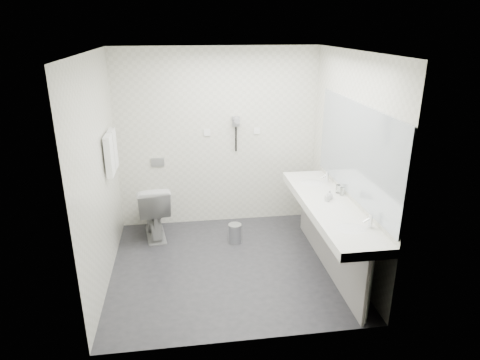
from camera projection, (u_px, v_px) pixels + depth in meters
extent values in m
plane|color=#29292E|center=(230.00, 266.00, 5.12)|extent=(2.80, 2.80, 0.00)
plane|color=white|center=(227.00, 51.00, 4.25)|extent=(2.80, 2.80, 0.00)
plane|color=silver|center=(218.00, 139.00, 5.89)|extent=(2.80, 0.00, 2.80)
plane|color=silver|center=(247.00, 219.00, 3.48)|extent=(2.80, 0.00, 2.80)
plane|color=silver|center=(99.00, 174.00, 4.50)|extent=(0.00, 2.60, 2.60)
plane|color=silver|center=(349.00, 163.00, 4.87)|extent=(0.00, 2.60, 2.60)
cube|color=white|center=(329.00, 207.00, 4.80)|extent=(0.55, 2.20, 0.10)
cube|color=gray|center=(328.00, 240.00, 4.95)|extent=(0.03, 2.15, 0.75)
cylinder|color=silver|center=(368.00, 292.00, 3.99)|extent=(0.06, 0.06, 0.75)
cylinder|color=silver|center=(305.00, 204.00, 5.92)|extent=(0.06, 0.06, 0.75)
cube|color=#B2BCC6|center=(356.00, 151.00, 4.61)|extent=(0.02, 2.20, 1.05)
ellipsoid|color=white|center=(351.00, 230.00, 4.19)|extent=(0.40, 0.31, 0.05)
ellipsoid|color=white|center=(312.00, 184.00, 5.39)|extent=(0.40, 0.31, 0.05)
cylinder|color=silver|center=(370.00, 221.00, 4.18)|extent=(0.04, 0.04, 0.15)
cylinder|color=silver|center=(327.00, 177.00, 5.39)|extent=(0.04, 0.04, 0.15)
imported|color=beige|center=(327.00, 197.00, 4.81)|extent=(0.06, 0.06, 0.10)
imported|color=beige|center=(329.00, 195.00, 4.88)|extent=(0.11, 0.11, 0.10)
cylinder|color=silver|center=(342.00, 191.00, 4.99)|extent=(0.07, 0.07, 0.10)
cylinder|color=silver|center=(338.00, 189.00, 5.06)|extent=(0.06, 0.06, 0.10)
imported|color=white|center=(153.00, 210.00, 5.73)|extent=(0.53, 0.81, 0.77)
cube|color=#B2B5BA|center=(158.00, 162.00, 5.87)|extent=(0.18, 0.02, 0.12)
cylinder|color=#B2B5BA|center=(235.00, 234.00, 5.64)|extent=(0.21, 0.21, 0.25)
cylinder|color=#B2B5BA|center=(235.00, 225.00, 5.59)|extent=(0.18, 0.18, 0.02)
cylinder|color=silver|center=(108.00, 134.00, 4.91)|extent=(0.02, 0.62, 0.02)
cube|color=white|center=(109.00, 156.00, 4.86)|extent=(0.07, 0.24, 0.48)
cube|color=white|center=(113.00, 149.00, 5.12)|extent=(0.07, 0.24, 0.48)
cube|color=gray|center=(236.00, 121.00, 5.81)|extent=(0.10, 0.04, 0.14)
cylinder|color=gray|center=(236.00, 120.00, 5.73)|extent=(0.08, 0.14, 0.08)
cylinder|color=black|center=(236.00, 139.00, 5.88)|extent=(0.02, 0.02, 0.35)
cube|color=white|center=(207.00, 133.00, 5.83)|extent=(0.09, 0.02, 0.09)
cube|color=white|center=(257.00, 131.00, 5.92)|extent=(0.09, 0.02, 0.09)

